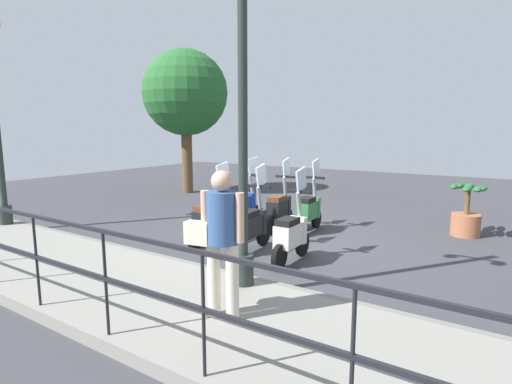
% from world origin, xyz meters
% --- Properties ---
extents(ground_plane, '(28.00, 28.00, 0.00)m').
position_xyz_m(ground_plane, '(0.00, 0.00, 0.00)').
color(ground_plane, '#38383D').
extents(promenade_walkway, '(2.20, 20.00, 0.15)m').
position_xyz_m(promenade_walkway, '(-3.15, 0.00, 0.07)').
color(promenade_walkway, gray).
rests_on(promenade_walkway, ground_plane).
extents(fence_railing, '(0.04, 16.03, 1.07)m').
position_xyz_m(fence_railing, '(-4.20, 0.00, 0.89)').
color(fence_railing, black).
rests_on(fence_railing, promenade_walkway).
extents(lamp_post_near, '(0.26, 0.90, 4.35)m').
position_xyz_m(lamp_post_near, '(-2.40, -0.99, 2.08)').
color(lamp_post_near, '#232D28').
rests_on(lamp_post_near, promenade_walkway).
extents(pedestrian_with_bag, '(0.38, 0.64, 1.59)m').
position_xyz_m(pedestrian_with_bag, '(-3.29, -1.31, 1.08)').
color(pedestrian_with_bag, beige).
rests_on(pedestrian_with_bag, promenade_walkway).
extents(tree_large, '(2.84, 2.84, 4.78)m').
position_xyz_m(tree_large, '(3.67, 5.55, 3.34)').
color(tree_large, brown).
rests_on(tree_large, ground_plane).
extents(potted_palm, '(1.06, 0.66, 1.05)m').
position_xyz_m(potted_palm, '(2.49, -3.11, 0.45)').
color(potted_palm, '#9E5B3D').
rests_on(potted_palm, ground_plane).
extents(scooter_near_0, '(1.23, 0.44, 1.54)m').
position_xyz_m(scooter_near_0, '(-0.90, -0.90, 0.48)').
color(scooter_near_0, black).
rests_on(scooter_near_0, ground_plane).
extents(scooter_near_1, '(1.23, 0.44, 1.54)m').
position_xyz_m(scooter_near_1, '(-0.75, -0.02, 0.48)').
color(scooter_near_1, black).
rests_on(scooter_near_1, ground_plane).
extents(scooter_near_2, '(1.23, 0.44, 1.54)m').
position_xyz_m(scooter_near_2, '(-0.77, 0.88, 0.48)').
color(scooter_near_2, black).
rests_on(scooter_near_2, ground_plane).
extents(scooter_far_0, '(1.23, 0.44, 1.54)m').
position_xyz_m(scooter_far_0, '(1.04, -0.29, 0.48)').
color(scooter_far_0, black).
rests_on(scooter_far_0, ground_plane).
extents(scooter_far_1, '(1.23, 0.44, 1.54)m').
position_xyz_m(scooter_far_1, '(0.85, 0.32, 0.48)').
color(scooter_far_1, black).
rests_on(scooter_far_1, ground_plane).
extents(scooter_far_2, '(1.20, 0.53, 1.54)m').
position_xyz_m(scooter_far_2, '(0.77, 1.24, 0.48)').
color(scooter_far_2, black).
rests_on(scooter_far_2, ground_plane).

